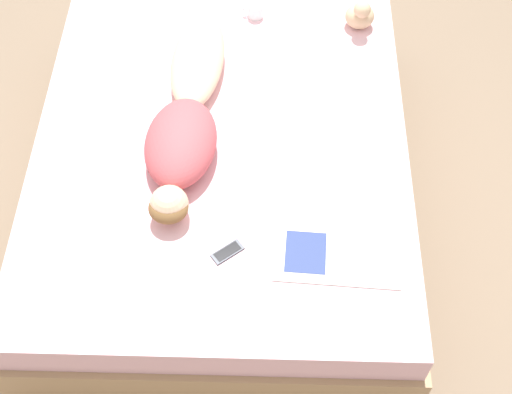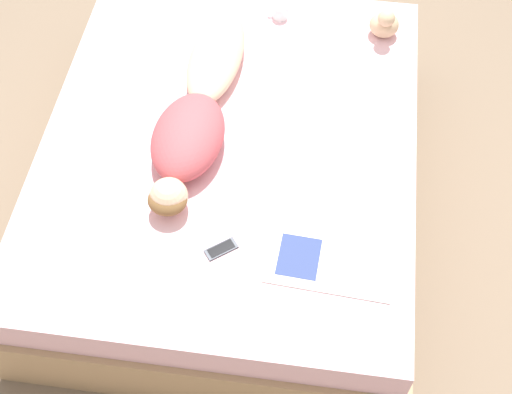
{
  "view_description": "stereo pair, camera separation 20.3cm",
  "coord_description": "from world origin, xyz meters",
  "px_view_note": "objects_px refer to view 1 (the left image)",
  "views": [
    {
      "loc": [
        -0.23,
        2.22,
        3.31
      ],
      "look_at": [
        -0.18,
        0.37,
        0.63
      ],
      "focal_mm": 50.0,
      "sensor_mm": 36.0,
      "label": 1
    },
    {
      "loc": [
        -0.43,
        2.2,
        3.31
      ],
      "look_at": [
        -0.18,
        0.37,
        0.63
      ],
      "focal_mm": 50.0,
      "sensor_mm": 36.0,
      "label": 2
    }
  ],
  "objects_px": {
    "person": "(186,116)",
    "coffee_mug": "(255,10)",
    "open_magazine": "(336,255)",
    "cell_phone": "(227,252)"
  },
  "relations": [
    {
      "from": "person",
      "to": "open_magazine",
      "type": "relative_size",
      "value": 2.42
    },
    {
      "from": "person",
      "to": "cell_phone",
      "type": "distance_m",
      "value": 0.75
    },
    {
      "from": "person",
      "to": "coffee_mug",
      "type": "relative_size",
      "value": 11.77
    },
    {
      "from": "person",
      "to": "cell_phone",
      "type": "bearing_deg",
      "value": 111.88
    },
    {
      "from": "coffee_mug",
      "to": "cell_phone",
      "type": "height_order",
      "value": "coffee_mug"
    },
    {
      "from": "person",
      "to": "coffee_mug",
      "type": "height_order",
      "value": "person"
    },
    {
      "from": "coffee_mug",
      "to": "open_magazine",
      "type": "bearing_deg",
      "value": 104.34
    },
    {
      "from": "open_magazine",
      "to": "cell_phone",
      "type": "xyz_separation_m",
      "value": [
        0.48,
        -0.0,
        0.0
      ]
    },
    {
      "from": "open_magazine",
      "to": "cell_phone",
      "type": "height_order",
      "value": "same"
    },
    {
      "from": "open_magazine",
      "to": "coffee_mug",
      "type": "distance_m",
      "value": 1.6
    }
  ]
}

